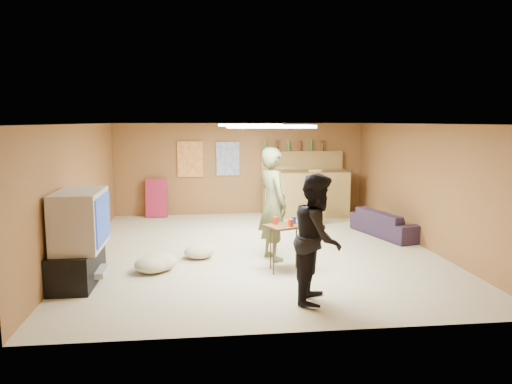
{
  "coord_description": "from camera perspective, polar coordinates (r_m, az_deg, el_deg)",
  "views": [
    {
      "loc": [
        -1.02,
        -8.5,
        2.24
      ],
      "look_at": [
        0.0,
        0.2,
        1.0
      ],
      "focal_mm": 35.0,
      "sensor_mm": 36.0,
      "label": 1
    }
  ],
  "objects": [
    {
      "name": "tv_body",
      "position": [
        7.31,
        -19.48,
        -2.98
      ],
      "size": [
        0.6,
        1.1,
        0.8
      ],
      "primitive_type": "cube",
      "color": "#B2B2B7",
      "rests_on": "tv_stand"
    },
    {
      "name": "cup_blue",
      "position": [
        7.56,
        4.29,
        -3.24
      ],
      "size": [
        0.1,
        0.1,
        0.11
      ],
      "primitive_type": "cylinder",
      "rotation": [
        0.0,
        0.0,
        0.38
      ],
      "color": "navy",
      "rests_on": "tray_table"
    },
    {
      "name": "cushion_mid",
      "position": [
        8.35,
        -6.53,
        -6.77
      ],
      "size": [
        0.65,
        0.65,
        0.22
      ],
      "primitive_type": "ellipsoid",
      "rotation": [
        0.0,
        0.0,
        -0.42
      ],
      "color": "#C0B288",
      "rests_on": "ground"
    },
    {
      "name": "cushion_far",
      "position": [
        7.7,
        -11.77,
        -8.1
      ],
      "size": [
        0.63,
        0.63,
        0.24
      ],
      "primitive_type": "ellipsoid",
      "rotation": [
        0.0,
        0.0,
        -0.2
      ],
      "color": "#C0B288",
      "rests_on": "ground"
    },
    {
      "name": "wall_front",
      "position": [
        5.23,
        4.74,
        -4.58
      ],
      "size": [
        6.0,
        0.02,
        2.2
      ],
      "primitive_type": "cube",
      "color": "brown",
      "rests_on": "ground"
    },
    {
      "name": "ground",
      "position": [
        8.85,
        0.15,
        -6.61
      ],
      "size": [
        7.0,
        7.0,
        0.0
      ],
      "primitive_type": "plane",
      "color": "#B6AE8B",
      "rests_on": "ground"
    },
    {
      "name": "sofa",
      "position": [
        10.21,
        14.86,
        -3.45
      ],
      "size": [
        1.09,
        1.83,
        0.5
      ],
      "primitive_type": "imported",
      "rotation": [
        0.0,
        0.0,
        1.83
      ],
      "color": "black",
      "rests_on": "ground"
    },
    {
      "name": "bar_lip",
      "position": [
        11.53,
        5.97,
        2.35
      ],
      "size": [
        2.1,
        0.12,
        0.05
      ],
      "primitive_type": "cube",
      "color": "#3E2814",
      "rests_on": "bar_counter"
    },
    {
      "name": "cup_red_far",
      "position": [
        7.37,
        3.99,
        -3.52
      ],
      "size": [
        0.09,
        0.09,
        0.11
      ],
      "primitive_type": "cylinder",
      "rotation": [
        0.0,
        0.0,
        0.09
      ],
      "color": "red",
      "rests_on": "tray_table"
    },
    {
      "name": "dvd_box",
      "position": [
        7.45,
        -18.07,
        -8.64
      ],
      "size": [
        0.35,
        0.5,
        0.08
      ],
      "primitive_type": "cube",
      "color": "#B2B2B7",
      "rests_on": "tv_stand"
    },
    {
      "name": "bar_backing",
      "position": [
        12.22,
        5.24,
        3.15
      ],
      "size": [
        2.0,
        0.14,
        0.6
      ],
      "primitive_type": "cube",
      "color": "olive",
      "rests_on": "bar_counter"
    },
    {
      "name": "cup_red_near",
      "position": [
        7.51,
        2.26,
        -3.28
      ],
      "size": [
        0.09,
        0.09,
        0.11
      ],
      "primitive_type": "cylinder",
      "rotation": [
        0.0,
        0.0,
        -0.09
      ],
      "color": "red",
      "rests_on": "tray_table"
    },
    {
      "name": "folding_chair_stack",
      "position": [
        11.97,
        -11.31,
        -0.69
      ],
      "size": [
        0.5,
        0.26,
        0.91
      ],
      "primitive_type": "cube",
      "rotation": [
        -0.14,
        0.0,
        0.0
      ],
      "color": "maroon",
      "rests_on": "ground"
    },
    {
      "name": "tray_table",
      "position": [
        7.55,
        3.36,
        -6.42
      ],
      "size": [
        0.67,
        0.61,
        0.71
      ],
      "primitive_type": "cube",
      "rotation": [
        0.0,
        0.0,
        0.4
      ],
      "color": "#3E2814",
      "rests_on": "ground"
    },
    {
      "name": "bar_stool_left",
      "position": [
        11.62,
        3.35,
        -0.36
      ],
      "size": [
        0.41,
        0.41,
        1.08
      ],
      "primitive_type": null,
      "rotation": [
        0.0,
        0.0,
        -0.24
      ],
      "color": "olive",
      "rests_on": "ground"
    },
    {
      "name": "bar_counter",
      "position": [
        11.84,
        5.67,
        -0.18
      ],
      "size": [
        2.0,
        0.6,
        1.1
      ],
      "primitive_type": "cube",
      "color": "olive",
      "rests_on": "ground"
    },
    {
      "name": "bar_shelf",
      "position": [
        12.18,
        5.28,
        4.55
      ],
      "size": [
        2.0,
        0.18,
        0.05
      ],
      "primitive_type": "cube",
      "color": "olive",
      "rests_on": "bar_backing"
    },
    {
      "name": "wall_left",
      "position": [
        8.8,
        -19.63,
        0.14
      ],
      "size": [
        0.02,
        7.0,
        2.2
      ],
      "primitive_type": "cube",
      "color": "brown",
      "rests_on": "ground"
    },
    {
      "name": "ceiling_panel_front",
      "position": [
        7.07,
        1.62,
        7.48
      ],
      "size": [
        1.2,
        0.6,
        0.04
      ],
      "primitive_type": "cube",
      "color": "white",
      "rests_on": "ceiling"
    },
    {
      "name": "wall_right",
      "position": [
        9.47,
        18.49,
        0.73
      ],
      "size": [
        0.02,
        7.0,
        2.2
      ],
      "primitive_type": "cube",
      "color": "brown",
      "rests_on": "ground"
    },
    {
      "name": "bar_stool_right",
      "position": [
        11.04,
        6.89,
        -0.62
      ],
      "size": [
        0.48,
        0.48,
        1.17
      ],
      "primitive_type": null,
      "rotation": [
        0.0,
        0.0,
        -0.36
      ],
      "color": "olive",
      "rests_on": "ground"
    },
    {
      "name": "wall_back",
      "position": [
        12.09,
        -1.82,
        2.65
      ],
      "size": [
        6.0,
        0.02,
        2.2
      ],
      "primitive_type": "cube",
      "color": "brown",
      "rests_on": "ground"
    },
    {
      "name": "cushion_near_tv",
      "position": [
        7.78,
        -11.17,
        -7.84
      ],
      "size": [
        0.68,
        0.68,
        0.26
      ],
      "primitive_type": "ellipsoid",
      "rotation": [
        0.0,
        0.0,
        0.21
      ],
      "color": "#C0B288",
      "rests_on": "ground"
    },
    {
      "name": "tv_screen",
      "position": [
        7.25,
        -17.09,
        -2.96
      ],
      "size": [
        0.02,
        0.95,
        0.65
      ],
      "primitive_type": "cube",
      "color": "navy",
      "rests_on": "tv_body"
    },
    {
      "name": "poster_left",
      "position": [
        11.99,
        -7.55,
        3.74
      ],
      "size": [
        0.6,
        0.03,
        0.85
      ],
      "primitive_type": "cube",
      "color": "#BF3F26",
      "rests_on": "wall_back"
    },
    {
      "name": "ceiling",
      "position": [
        8.56,
        0.16,
        7.79
      ],
      "size": [
        6.0,
        7.0,
        0.02
      ],
      "primitive_type": "cube",
      "color": "silver",
      "rests_on": "ground"
    },
    {
      "name": "person_black",
      "position": [
        6.27,
        7.07,
        -5.22
      ],
      "size": [
        0.84,
        0.95,
        1.61
      ],
      "primitive_type": "imported",
      "rotation": [
        0.0,
        0.0,
        1.22
      ],
      "color": "black",
      "rests_on": "ground"
    },
    {
      "name": "person_olive",
      "position": [
        8.07,
        1.94,
        -1.38
      ],
      "size": [
        0.63,
        0.77,
        1.83
      ],
      "primitive_type": "imported",
      "rotation": [
        0.0,
        0.0,
        1.9
      ],
      "color": "#535933",
      "rests_on": "ground"
    },
    {
      "name": "ceiling_panel_back",
      "position": [
        9.75,
        -0.69,
        7.65
      ],
      "size": [
        1.2,
        0.6,
        0.04
      ],
      "primitive_type": "cube",
      "color": "white",
      "rests_on": "ceiling"
    },
    {
      "name": "bottle_row",
      "position": [
        12.12,
        4.38,
        5.28
      ],
      "size": [
        1.48,
        0.08,
        0.26
      ],
      "primitive_type": null,
      "color": "#3F7233",
      "rests_on": "bar_shelf"
    },
    {
      "name": "tv_stand",
      "position": [
        7.47,
        -19.77,
        -7.88
      ],
      "size": [
        0.55,
        1.3,
        0.5
      ],
      "primitive_type": "cube",
      "color": "black",
      "rests_on": "ground"
    },
    {
      "name": "poster_right",
      "position": [
        12.01,
        -3.24,
        3.8
      ],
      "size": [
        0.55,
        0.03,
        0.8
      ],
      "primitive_type": "cube",
      "color": "#334C99",
      "rests_on": "wall_back"
    }
  ]
}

